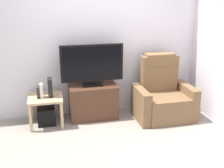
# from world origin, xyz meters

# --- Properties ---
(ground_plane) EXTENTS (6.40, 6.40, 0.00)m
(ground_plane) POSITION_xyz_m (0.00, 0.00, 0.00)
(ground_plane) COLOR gray
(wall_back) EXTENTS (6.40, 0.06, 2.60)m
(wall_back) POSITION_xyz_m (0.00, 1.13, 1.30)
(wall_back) COLOR silver
(wall_back) RESTS_ON ground
(tv_stand) EXTENTS (0.81, 0.44, 0.58)m
(tv_stand) POSITION_xyz_m (-0.10, 0.85, 0.29)
(tv_stand) COLOR #4C2D1E
(tv_stand) RESTS_ON ground
(television) EXTENTS (1.05, 0.20, 0.70)m
(television) POSITION_xyz_m (-0.10, 0.86, 0.95)
(television) COLOR black
(television) RESTS_ON tv_stand
(recliner_armchair) EXTENTS (0.98, 0.78, 1.08)m
(recliner_armchair) POSITION_xyz_m (1.08, 0.62, 0.37)
(recliner_armchair) COLOR brown
(recliner_armchair) RESTS_ON ground
(side_table) EXTENTS (0.54, 0.54, 0.48)m
(side_table) POSITION_xyz_m (-0.89, 0.78, 0.40)
(side_table) COLOR tan
(side_table) RESTS_ON ground
(subwoofer_box) EXTENTS (0.29, 0.29, 0.29)m
(subwoofer_box) POSITION_xyz_m (-0.89, 0.78, 0.14)
(subwoofer_box) COLOR black
(subwoofer_box) RESTS_ON ground
(book_leftmost) EXTENTS (0.04, 0.13, 0.19)m
(book_leftmost) POSITION_xyz_m (-0.99, 0.76, 0.57)
(book_leftmost) COLOR #262626
(book_leftmost) RESTS_ON side_table
(book_middle) EXTENTS (0.05, 0.10, 0.23)m
(book_middle) POSITION_xyz_m (-0.94, 0.76, 0.59)
(book_middle) COLOR white
(book_middle) RESTS_ON side_table
(game_console) EXTENTS (0.07, 0.20, 0.30)m
(game_console) POSITION_xyz_m (-0.80, 0.79, 0.63)
(game_console) COLOR black
(game_console) RESTS_ON side_table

